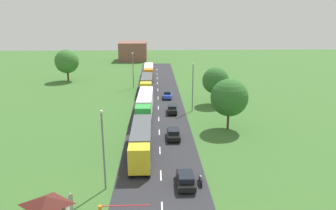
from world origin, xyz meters
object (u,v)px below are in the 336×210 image
Objects in this scene: person_third at (71,201)px; motorcycle_courier at (201,179)px; tree_birch at (216,81)px; person_lead at (52,203)px; lamppost_second at (193,85)px; truck_second at (145,104)px; tree_maple at (229,98)px; truck_fourth at (149,71)px; distant_building at (133,51)px; truck_third at (147,83)px; car_second at (173,134)px; car_third at (172,109)px; car_fourth at (167,94)px; tree_oak at (67,61)px; car_lead at (186,179)px; lamppost_lead at (103,146)px; truck_lead at (141,140)px; lamppost_third at (133,69)px; barrier_gate at (109,209)px.

motorcycle_courier is at bearing 18.92° from person_third.
tree_birch reaches higher than motorcycle_courier.
lamppost_second is at bearing 62.38° from person_lead.
truck_second is 25.06m from motorcycle_courier.
tree_maple reaches higher than truck_second.
distant_building is (-6.73, 37.25, 1.41)m from truck_fourth.
truck_third is 47.55m from person_lead.
truck_fourth is at bearing 95.53° from car_second.
car_third is at bearing -73.04° from truck_third.
truck_third is at bearing 98.92° from car_second.
car_fourth is at bearing 73.57° from person_lead.
car_second is at bearing -67.97° from truck_second.
car_third is at bearing 19.09° from truck_second.
person_lead is at bearing -76.84° from tree_oak.
truck_fourth is 59.68m from car_lead.
person_lead is at bearing -138.25° from lamppost_lead.
tree_birch is at bearing 77.11° from motorcycle_courier.
lamppost_second is (8.92, -15.51, 2.93)m from truck_third.
person_third is 100.69m from distant_building.
truck_second reaches higher than motorcycle_courier.
lamppost_lead reaches higher than car_third.
lamppost_lead reaches higher than truck_lead.
person_lead is (-12.13, -17.56, 0.10)m from car_second.
lamppost_third reaches higher than motorcycle_courier.
truck_third is (-0.14, 34.91, 0.00)m from truck_lead.
truck_third is 17.47m from car_third.
car_lead is (4.99, -59.45, -1.29)m from truck_fourth.
lamppost_lead is at bearing -113.79° from lamppost_second.
person_third is at bearing -115.29° from lamppost_second.
tree_oak is 0.71× the size of distant_building.
lamppost_lead is 1.07× the size of tree_maple.
tree_maple is at bearing -65.79° from car_fourth.
car_third is 23.15m from lamppost_third.
lamppost_lead is at bearing -119.77° from car_second.
car_lead is 0.46× the size of lamppost_second.
car_second is 16.34m from lamppost_lead.
lamppost_lead is at bearing -107.49° from car_third.
barrier_gate is (-6.84, -41.94, -0.17)m from car_fourth.
lamppost_second is (14.79, 31.31, 4.06)m from person_third.
lamppost_lead is (-10.04, -0.64, 4.26)m from motorcycle_courier.
person_lead is 30.26m from tree_maple.
car_fourth is (-0.56, 37.04, 0.04)m from car_lead.
person_third is (-6.02, -11.91, -1.13)m from truck_lead.
lamppost_second reaches higher than lamppost_lead.
car_fourth reaches higher than barrier_gate.
lamppost_third is (-10.18, 46.98, 4.28)m from motorcycle_courier.
tree_oak is (-15.82, 60.52, 4.38)m from person_third.
car_fourth is at bearing 90.86° from car_lead.
car_second is 10.58m from tree_maple.
truck_lead is at bearing -90.02° from truck_fourth.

